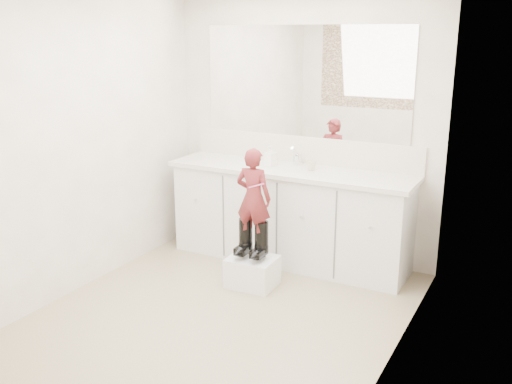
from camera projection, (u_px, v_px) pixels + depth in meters
The scene contains 18 objects.
floor at pixel (222, 314), 4.35m from camera, with size 3.00×3.00×0.00m, color #847056.
wall_back at pixel (303, 130), 5.30m from camera, with size 2.60×2.60×0.00m, color #BDB0A1.
wall_front at pixel (56, 220), 2.75m from camera, with size 2.60×2.60×0.00m, color #BDB0A1.
wall_left at pixel (82, 144), 4.62m from camera, with size 3.00×3.00×0.00m, color #BDB0A1.
wall_right at pixel (402, 183), 3.44m from camera, with size 3.00×3.00×0.00m, color #BDB0A1.
vanity_cabinet at pixel (290, 217), 5.28m from camera, with size 2.20×0.55×0.85m, color silver.
countertop at pixel (290, 171), 5.15m from camera, with size 2.28×0.58×0.04m, color beige.
backsplash at pixel (302, 150), 5.34m from camera, with size 2.28×0.03×0.25m, color beige.
mirror at pixel (304, 82), 5.17m from camera, with size 2.00×0.02×1.00m, color white.
dot_panel at pixel (48, 128), 2.64m from camera, with size 2.00×0.01×1.20m, color #472819.
faucet at pixel (297, 160), 5.27m from camera, with size 0.08×0.08×0.10m, color silver.
cup at pixel (311, 165), 5.08m from camera, with size 0.10×0.10×0.09m, color beige.
soap_bottle at pixel (270, 156), 5.22m from camera, with size 0.08×0.09×0.19m, color white.
step_stool at pixel (252, 272), 4.81m from camera, with size 0.39×0.33×0.25m, color white.
boot_left at pixel (246, 237), 4.79m from camera, with size 0.12×0.22×0.33m, color black, non-canonical shape.
boot_right at pixel (261, 240), 4.72m from camera, with size 0.12×0.22×0.33m, color black, non-canonical shape.
toddler at pixel (253, 198), 4.66m from camera, with size 0.30×0.20×0.83m, color #A9343A.
toothbrush at pixel (256, 186), 4.52m from camera, with size 0.01×0.01×0.14m, color #DD569A.
Camera 1 is at (2.08, -3.35, 2.08)m, focal length 40.00 mm.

